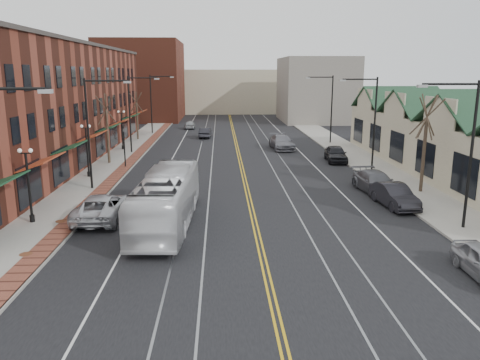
{
  "coord_description": "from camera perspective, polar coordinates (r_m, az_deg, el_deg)",
  "views": [
    {
      "loc": [
        -1.96,
        -18.15,
        8.57
      ],
      "look_at": [
        -0.74,
        10.15,
        2.0
      ],
      "focal_mm": 35.0,
      "sensor_mm": 36.0,
      "label": 1
    }
  ],
  "objects": [
    {
      "name": "backdrop_right",
      "position": [
        84.92,
        9.23,
        10.82
      ],
      "size": [
        12.0,
        16.0,
        11.0
      ],
      "primitive_type": "cube",
      "color": "slate",
      "rests_on": "ground"
    },
    {
      "name": "streetlight_l_2",
      "position": [
        51.09,
        -12.85,
        8.76
      ],
      "size": [
        3.33,
        0.25,
        8.0
      ],
      "color": "black",
      "rests_on": "sidewalk_left"
    },
    {
      "name": "tree_left_far",
      "position": [
        61.3,
        -12.47,
        7.8
      ],
      "size": [
        1.66,
        1.28,
        6.02
      ],
      "color": "#382B21",
      "rests_on": "sidewalk_left"
    },
    {
      "name": "building_right",
      "position": [
        43.51,
        24.92,
        3.55
      ],
      "size": [
        8.0,
        36.0,
        4.6
      ],
      "primitive_type": "cube",
      "color": "#B5AC8B",
      "rests_on": "ground"
    },
    {
      "name": "streetlight_r_2",
      "position": [
        57.75,
        10.7,
        9.31
      ],
      "size": [
        3.33,
        0.25,
        8.0
      ],
      "color": "black",
      "rests_on": "sidewalk_right"
    },
    {
      "name": "distant_car_far",
      "position": [
        72.82,
        -6.12,
        6.74
      ],
      "size": [
        1.62,
        3.86,
        1.3
      ],
      "primitive_type": "imported",
      "rotation": [
        0.0,
        0.0,
        3.16
      ],
      "color": "#9EA2A5",
      "rests_on": "ground"
    },
    {
      "name": "streetlight_l_1",
      "position": [
        35.52,
        -17.4,
        6.74
      ],
      "size": [
        3.33,
        0.25,
        8.0
      ],
      "color": "black",
      "rests_on": "sidewalk_left"
    },
    {
      "name": "distant_car_right",
      "position": [
        53.28,
        5.1,
        4.62
      ],
      "size": [
        2.67,
        5.7,
        1.61
      ],
      "primitive_type": "imported",
      "rotation": [
        0.0,
        0.0,
        0.08
      ],
      "color": "slate",
      "rests_on": "ground"
    },
    {
      "name": "backdrop_mid",
      "position": [
        103.25,
        -1.4,
        10.79
      ],
      "size": [
        22.0,
        14.0,
        9.0
      ],
      "primitive_type": "cube",
      "color": "#B5AC8B",
      "rests_on": "ground"
    },
    {
      "name": "parked_car_b",
      "position": [
        31.91,
        18.29,
        -1.81
      ],
      "size": [
        2.03,
        4.68,
        1.5
      ],
      "primitive_type": "imported",
      "rotation": [
        0.0,
        0.0,
        0.1
      ],
      "color": "black",
      "rests_on": "ground"
    },
    {
      "name": "tree_left_near",
      "position": [
        45.68,
        -15.88,
        6.21
      ],
      "size": [
        1.78,
        1.37,
        6.48
      ],
      "color": "#382B21",
      "rests_on": "sidewalk_left"
    },
    {
      "name": "streetlight_l_3",
      "position": [
        66.87,
        -10.42,
        9.81
      ],
      "size": [
        3.33,
        0.25,
        8.0
      ],
      "color": "black",
      "rests_on": "sidewalk_left"
    },
    {
      "name": "distant_car_left",
      "position": [
        62.65,
        -4.26,
        5.77
      ],
      "size": [
        1.65,
        4.13,
        1.34
      ],
      "primitive_type": "imported",
      "rotation": [
        0.0,
        0.0,
        3.08
      ],
      "color": "black",
      "rests_on": "ground"
    },
    {
      "name": "lamppost_l_1",
      "position": [
        29.02,
        -24.33,
        -0.8
      ],
      "size": [
        0.84,
        0.28,
        4.27
      ],
      "color": "black",
      "rests_on": "sidewalk_left"
    },
    {
      "name": "parked_car_c",
      "position": [
        35.26,
        16.23,
        -0.27
      ],
      "size": [
        2.66,
        5.42,
        1.52
      ],
      "primitive_type": "imported",
      "rotation": [
        0.0,
        0.0,
        0.1
      ],
      "color": "#5B5C62",
      "rests_on": "ground"
    },
    {
      "name": "lamppost_l_3",
      "position": [
        53.65,
        -14.18,
        5.84
      ],
      "size": [
        0.84,
        0.28,
        4.27
      ],
      "color": "black",
      "rests_on": "sidewalk_left"
    },
    {
      "name": "lamppost_l_2",
      "position": [
        40.17,
        -18.12,
        3.29
      ],
      "size": [
        0.84,
        0.28,
        4.27
      ],
      "color": "black",
      "rests_on": "sidewalk_left"
    },
    {
      "name": "building_left",
      "position": [
        48.36,
        -23.35,
        8.37
      ],
      "size": [
        10.0,
        50.0,
        11.0
      ],
      "primitive_type": "cube",
      "color": "maroon",
      "rests_on": "ground"
    },
    {
      "name": "parked_car_d",
      "position": [
        46.51,
        11.6,
        3.15
      ],
      "size": [
        2.21,
        4.73,
        1.57
      ],
      "primitive_type": "imported",
      "rotation": [
        0.0,
        0.0,
        -0.08
      ],
      "color": "black",
      "rests_on": "ground"
    },
    {
      "name": "transit_bus",
      "position": [
        26.75,
        -8.91,
        -2.35
      ],
      "size": [
        3.11,
        11.15,
        3.07
      ],
      "primitive_type": "imported",
      "rotation": [
        0.0,
        0.0,
        3.09
      ],
      "color": "silver",
      "rests_on": "ground"
    },
    {
      "name": "manhole_far",
      "position": [
        28.99,
        -21.01,
        -4.71
      ],
      "size": [
        0.6,
        0.6,
        0.02
      ],
      "primitive_type": "cylinder",
      "color": "#592D19",
      "rests_on": "sidewalk_left"
    },
    {
      "name": "sidewalk_right",
      "position": [
        41.51,
        17.25,
        0.65
      ],
      "size": [
        4.0,
        120.0,
        0.15
      ],
      "primitive_type": "cube",
      "color": "gray",
      "rests_on": "ground"
    },
    {
      "name": "ground",
      "position": [
        20.17,
        3.42,
        -12.11
      ],
      "size": [
        160.0,
        160.0,
        0.0
      ],
      "primitive_type": "plane",
      "color": "black",
      "rests_on": "ground"
    },
    {
      "name": "parked_suv",
      "position": [
        28.84,
        -16.48,
        -3.17
      ],
      "size": [
        2.59,
        5.61,
        1.56
      ],
      "primitive_type": "imported",
      "rotation": [
        0.0,
        0.0,
        3.14
      ],
      "color": "silver",
      "rests_on": "ground"
    },
    {
      "name": "traffic_signal",
      "position": [
        43.48,
        -13.94,
        4.44
      ],
      "size": [
        0.18,
        0.15,
        3.8
      ],
      "color": "black",
      "rests_on": "sidewalk_left"
    },
    {
      "name": "streetlight_r_0",
      "position": [
        27.66,
        25.69,
        4.41
      ],
      "size": [
        3.33,
        0.25,
        8.0
      ],
      "color": "black",
      "rests_on": "sidewalk_right"
    },
    {
      "name": "manhole_mid",
      "position": [
        24.57,
        -24.65,
        -8.21
      ],
      "size": [
        0.6,
        0.6,
        0.02
      ],
      "primitive_type": "cylinder",
      "color": "#592D19",
      "rests_on": "sidewalk_left"
    },
    {
      "name": "tree_right_mid",
      "position": [
        35.58,
        21.6,
        4.36
      ],
      "size": [
        1.9,
        1.46,
        6.93
      ],
      "color": "#382B21",
      "rests_on": "sidewalk_right"
    },
    {
      "name": "streetlight_r_1",
      "position": [
        42.36,
        15.57,
        7.78
      ],
      "size": [
        3.33,
        0.25,
        8.0
      ],
      "color": "black",
      "rests_on": "sidewalk_right"
    },
    {
      "name": "sidewalk_left",
      "position": [
        40.36,
        -16.81,
        0.34
      ],
      "size": [
        4.0,
        120.0,
        0.15
      ],
      "primitive_type": "cube",
      "color": "gray",
      "rests_on": "ground"
    },
    {
      "name": "backdrop_left",
      "position": [
        89.28,
        -11.76,
        11.78
      ],
      "size": [
        14.0,
        18.0,
        14.0
      ],
      "primitive_type": "cube",
      "color": "maroon",
      "rests_on": "ground"
    }
  ]
}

